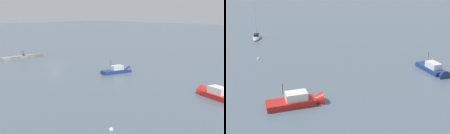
{
  "view_description": "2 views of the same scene",
  "coord_description": "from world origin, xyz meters",
  "views": [
    {
      "loc": [
        43.8,
        62.11,
        13.66
      ],
      "look_at": [
        -0.79,
        19.32,
        1.88
      ],
      "focal_mm": 47.39,
      "sensor_mm": 36.0,
      "label": 1
    },
    {
      "loc": [
        -33.21,
        60.66,
        19.47
      ],
      "look_at": [
        5.77,
        31.57,
        1.08
      ],
      "focal_mm": 49.32,
      "sensor_mm": 36.0,
      "label": 2
    }
  ],
  "objects": [
    {
      "name": "motorboat_navy_near",
      "position": [
        -3.98,
        18.33,
        0.41
      ],
      "size": [
        7.2,
        3.88,
        3.86
      ],
      "rotation": [
        0.0,
        0.0,
        1.3
      ],
      "color": "navy",
      "rests_on": "ground_plane"
    },
    {
      "name": "mooring_buoy_near",
      "position": [
        20.54,
        39.65,
        0.09
      ],
      "size": [
        0.52,
        0.52,
        0.52
      ],
      "color": "white",
      "rests_on": "ground_plane"
    },
    {
      "name": "sailboat_grey_far",
      "position": [
        35.12,
        33.8,
        0.3
      ],
      "size": [
        6.0,
        4.46,
        9.02
      ],
      "rotation": [
        0.0,
        0.0,
        4.19
      ],
      "color": "#ADB2B7",
      "rests_on": "ground_plane"
    },
    {
      "name": "motorboat_red_mid",
      "position": [
        -0.41,
        42.56,
        0.45
      ],
      "size": [
        4.62,
        7.99,
        4.29
      ],
      "rotation": [
        0.0,
        0.0,
        2.82
      ],
      "color": "red",
      "rests_on": "ground_plane"
    }
  ]
}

